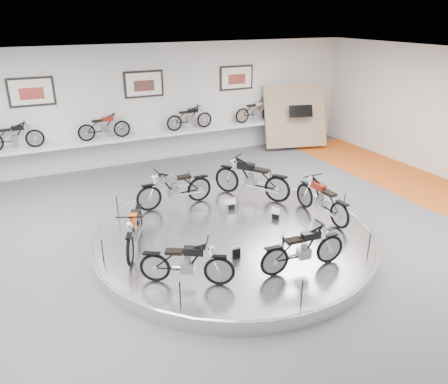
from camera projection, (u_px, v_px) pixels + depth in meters
name	position (u px, v px, depth m)	size (l,w,h in m)	color
floor	(239.00, 248.00, 9.86)	(16.00, 16.00, 0.00)	#565659
ceiling	(242.00, 65.00, 8.33)	(16.00, 16.00, 0.00)	white
wall_back	(145.00, 105.00, 14.91)	(16.00, 16.00, 0.00)	silver
orange_carpet_strip	(448.00, 197.00, 12.60)	(2.40, 12.60, 0.01)	#BE6417
dado_band	(148.00, 146.00, 15.45)	(15.68, 0.04, 1.10)	#BCBCBA
display_platform	(234.00, 237.00, 10.05)	(6.40, 6.40, 0.30)	silver
platform_rim	(234.00, 232.00, 10.00)	(6.40, 6.40, 0.10)	#B2B2BA
shelf	(149.00, 135.00, 15.04)	(11.00, 0.55, 0.10)	silver
poster_left	(31.00, 92.00, 13.20)	(1.35, 0.06, 0.88)	white
poster_center	(144.00, 84.00, 14.61)	(1.35, 0.06, 0.88)	white
poster_right	(237.00, 78.00, 16.02)	(1.35, 0.06, 0.88)	white
display_panel	(295.00, 116.00, 16.71)	(2.40, 0.12, 2.40)	tan
shelf_bike_a	(14.00, 138.00, 13.19)	(1.22, 0.42, 0.73)	black
shelf_bike_b	(104.00, 128.00, 14.28)	(1.22, 0.42, 0.73)	maroon
shelf_bike_c	(190.00, 119.00, 15.49)	(1.22, 0.42, 0.73)	black
shelf_bike_d	(256.00, 112.00, 16.58)	(1.22, 0.42, 0.73)	#A6A5AA
bike_a	(252.00, 178.00, 11.62)	(1.86, 0.66, 1.09)	black
bike_b	(175.00, 188.00, 11.10)	(1.72, 0.61, 1.01)	#A6A5AA
bike_c	(134.00, 228.00, 9.08)	(1.60, 0.57, 0.94)	#D2540D
bike_d	(187.00, 262.00, 7.91)	(1.50, 0.53, 0.88)	black
bike_e	(303.00, 248.00, 8.35)	(1.55, 0.55, 0.91)	black
bike_f	(322.00, 199.00, 10.49)	(1.64, 0.58, 0.97)	maroon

